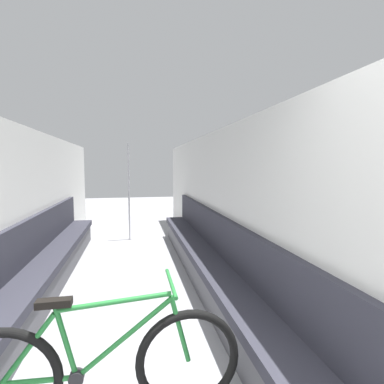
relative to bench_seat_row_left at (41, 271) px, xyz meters
The scene contains 6 objects.
wall_left 0.79m from the bench_seat_row_left, 169.21° to the right, with size 0.10×9.87×2.12m, color silver.
wall_right 2.48m from the bench_seat_row_left, ahead, with size 0.10×9.87×2.12m, color silver.
bench_seat_row_left is the anchor object (origin of this frame).
bench_seat_row_right 2.13m from the bench_seat_row_left, ahead, with size 0.43×5.66×0.95m.
bicycle 2.28m from the bench_seat_row_left, 66.17° to the right, with size 1.79×0.46×0.89m.
grab_pole_near 2.98m from the bench_seat_row_left, 68.66° to the left, with size 0.08×0.08×2.10m.
Camera 1 is at (0.08, -0.52, 1.61)m, focal length 28.00 mm.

